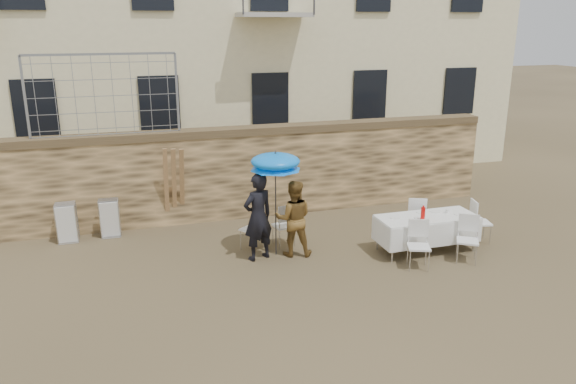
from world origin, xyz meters
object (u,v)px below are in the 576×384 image
object	(u,v)px
woman_dress	(293,218)
table_chair_side	(481,221)
umbrella	(275,165)
chair_stack_left	(67,220)
couple_chair_right	(284,224)
banquet_table	(427,218)
man_suit	(258,217)
soda_bottle	(423,213)
table_chair_front_right	(468,239)
table_chair_back	(416,216)
couple_chair_left	(252,228)
table_chair_front_left	(419,246)
chair_stack_right	(110,216)

from	to	relation	value
woman_dress	table_chair_side	bearing A→B (deg)	-172.71
umbrella	chair_stack_left	xyz separation A→B (m)	(-4.20, 2.17, -1.48)
couple_chair_right	banquet_table	size ratio (longest dim) A/B	0.46
man_suit	soda_bottle	world-z (taller)	man_suit
umbrella	couple_chair_right	xyz separation A→B (m)	(0.30, 0.45, -1.46)
soda_bottle	chair_stack_left	size ratio (longest dim) A/B	0.28
chair_stack_left	table_chair_front_right	bearing A→B (deg)	-25.02
man_suit	table_chair_back	bearing A→B (deg)	162.72
couple_chair_left	table_chair_front_left	size ratio (longest dim) A/B	1.00
chair_stack_left	couple_chair_left	bearing A→B (deg)	-24.32
table_chair_side	chair_stack_right	xyz separation A→B (m)	(-7.79, 2.79, -0.02)
table_chair_front_right	chair_stack_left	size ratio (longest dim) A/B	1.04
table_chair_front_left	chair_stack_left	distance (m)	7.61
couple_chair_left	chair_stack_left	bearing A→B (deg)	-60.80
woman_dress	table_chair_back	bearing A→B (deg)	-162.05
umbrella	couple_chair_right	distance (m)	1.56
woman_dress	banquet_table	xyz separation A→B (m)	(2.74, -0.62, -0.07)
couple_chair_left	chair_stack_right	size ratio (longest dim) A/B	1.04
table_chair_side	couple_chair_left	bearing A→B (deg)	90.90
couple_chair_left	chair_stack_right	world-z (taller)	couple_chair_left
man_suit	table_chair_front_left	xyz separation A→B (m)	(2.89, -1.37, -0.43)
umbrella	couple_chair_left	distance (m)	1.58
table_chair_back	chair_stack_left	bearing A→B (deg)	7.74
chair_stack_right	couple_chair_right	bearing A→B (deg)	-25.51
woman_dress	table_chair_front_right	bearing A→B (deg)	171.55
soda_bottle	chair_stack_right	bearing A→B (deg)	153.88
couple_chair_left	table_chair_back	distance (m)	3.71
couple_chair_left	table_chair_front_right	world-z (taller)	same
table_chair_front_right	chair_stack_left	world-z (taller)	table_chair_front_right
banquet_table	table_chair_back	world-z (taller)	table_chair_back
couple_chair_left	soda_bottle	size ratio (longest dim) A/B	3.69
woman_dress	chair_stack_left	distance (m)	5.09
banquet_table	chair_stack_left	size ratio (longest dim) A/B	2.28
couple_chair_right	soda_bottle	size ratio (longest dim) A/B	3.69
man_suit	chair_stack_left	world-z (taller)	man_suit
soda_bottle	chair_stack_right	world-z (taller)	soda_bottle
couple_chair_right	chair_stack_right	size ratio (longest dim) A/B	1.04
table_chair_front_left	soda_bottle	bearing A→B (deg)	76.87
chair_stack_left	table_chair_back	bearing A→B (deg)	-15.56
chair_stack_left	chair_stack_right	size ratio (longest dim) A/B	1.00
woman_dress	banquet_table	size ratio (longest dim) A/B	0.76
couple_chair_right	table_chair_front_left	bearing A→B (deg)	130.26
table_chair_front_right	umbrella	bearing A→B (deg)	-170.38
couple_chair_left	umbrella	bearing A→B (deg)	95.16
man_suit	table_chair_back	distance (m)	3.72
soda_bottle	table_chair_front_right	size ratio (longest dim) A/B	0.27
umbrella	woman_dress	bearing A→B (deg)	-15.95
couple_chair_left	banquet_table	xyz separation A→B (m)	(3.49, -1.17, 0.25)
umbrella	banquet_table	bearing A→B (deg)	-13.09
table_chair_front_left	couple_chair_left	bearing A→B (deg)	167.01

